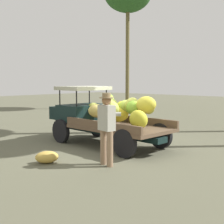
% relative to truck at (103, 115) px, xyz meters
% --- Properties ---
extents(ground_plane, '(60.00, 60.00, 0.00)m').
position_rel_truck_xyz_m(ground_plane, '(-0.60, 0.19, -0.94)').
color(ground_plane, '#5B5B46').
extents(truck, '(4.53, 1.90, 1.82)m').
position_rel_truck_xyz_m(truck, '(0.00, 0.00, 0.00)').
color(truck, black).
rests_on(truck, ground).
extents(farmer, '(0.52, 0.49, 1.73)m').
position_rel_truck_xyz_m(farmer, '(-1.80, 1.74, 0.05)').
color(farmer, '#907155').
rests_on(farmer, ground).
extents(loose_banana_bunch, '(0.62, 0.67, 0.31)m').
position_rel_truck_xyz_m(loose_banana_bunch, '(-0.57, 2.58, -0.79)').
color(loose_banana_bunch, gold).
rests_on(loose_banana_bunch, ground).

